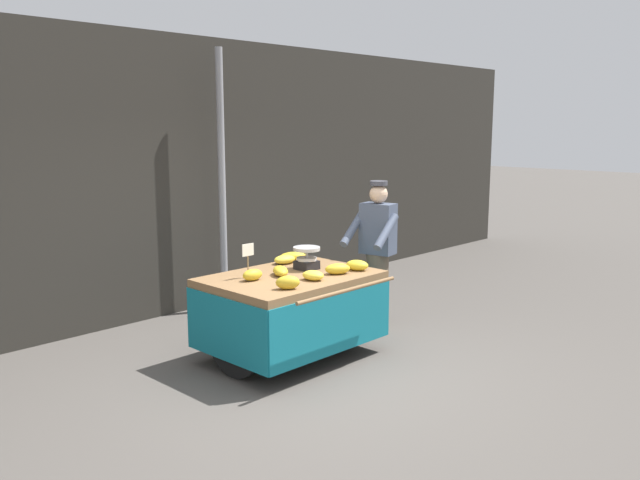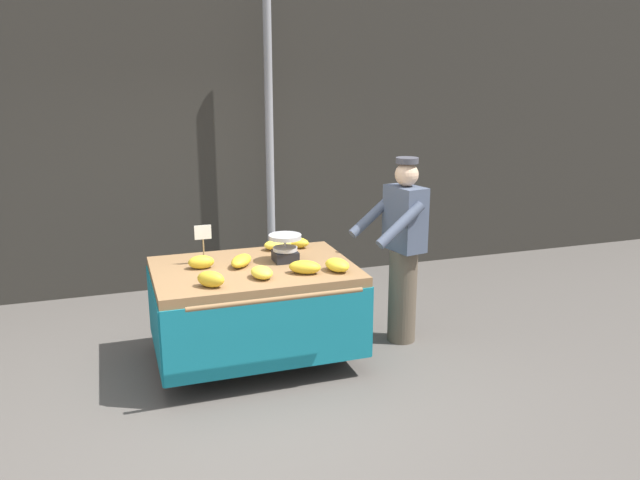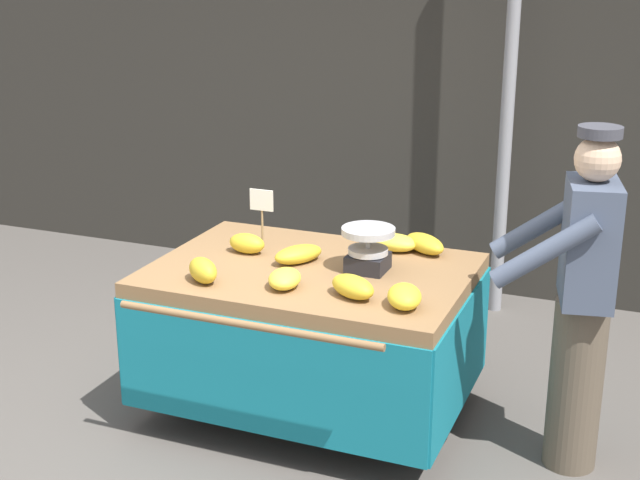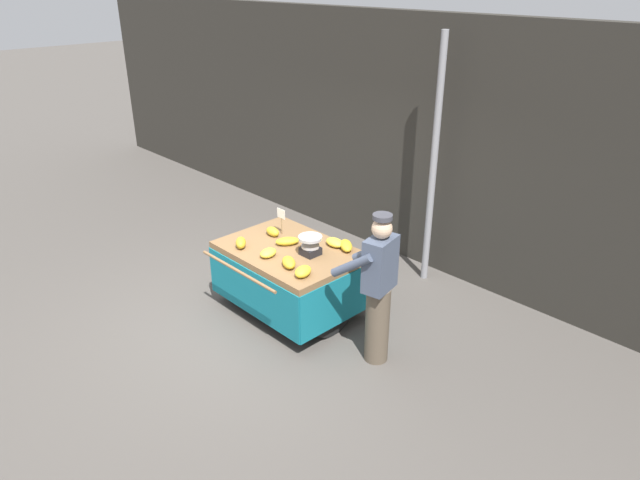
# 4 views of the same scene
# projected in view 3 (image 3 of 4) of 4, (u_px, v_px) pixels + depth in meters

# --- Properties ---
(ground_plane) EXTENTS (60.00, 60.00, 0.00)m
(ground_plane) POSITION_uv_depth(u_px,v_px,m) (228.00, 456.00, 4.56)
(ground_plane) COLOR #514C47
(back_wall) EXTENTS (16.00, 0.24, 3.42)m
(back_wall) POSITION_uv_depth(u_px,v_px,m) (404.00, 57.00, 6.60)
(back_wall) COLOR #2D2B26
(back_wall) RESTS_ON ground
(street_pole) EXTENTS (0.09, 0.09, 3.26)m
(street_pole) POSITION_uv_depth(u_px,v_px,m) (509.00, 82.00, 5.93)
(street_pole) COLOR gray
(street_pole) RESTS_ON ground
(banana_cart) EXTENTS (1.68, 1.39, 0.86)m
(banana_cart) POSITION_uv_depth(u_px,v_px,m) (311.00, 307.00, 4.78)
(banana_cart) COLOR olive
(banana_cart) RESTS_ON ground
(weighing_scale) EXTENTS (0.28, 0.28, 0.24)m
(weighing_scale) POSITION_uv_depth(u_px,v_px,m) (368.00, 249.00, 4.64)
(weighing_scale) COLOR black
(weighing_scale) RESTS_ON banana_cart
(price_sign) EXTENTS (0.14, 0.01, 0.34)m
(price_sign) POSITION_uv_depth(u_px,v_px,m) (262.00, 206.00, 4.95)
(price_sign) COLOR #997A51
(price_sign) RESTS_ON banana_cart
(banana_bunch_0) EXTENTS (0.32, 0.29, 0.10)m
(banana_bunch_0) POSITION_uv_depth(u_px,v_px,m) (425.00, 244.00, 4.94)
(banana_bunch_0) COLOR gold
(banana_bunch_0) RESTS_ON banana_cart
(banana_bunch_1) EXTENTS (0.30, 0.25, 0.11)m
(banana_bunch_1) POSITION_uv_depth(u_px,v_px,m) (353.00, 287.00, 4.30)
(banana_bunch_1) COLOR gold
(banana_bunch_1) RESTS_ON banana_cart
(banana_bunch_2) EXTENTS (0.28, 0.32, 0.09)m
(banana_bunch_2) POSITION_uv_depth(u_px,v_px,m) (298.00, 254.00, 4.78)
(banana_bunch_2) COLOR gold
(banana_bunch_2) RESTS_ON banana_cart
(banana_bunch_3) EXTENTS (0.20, 0.25, 0.09)m
(banana_bunch_3) POSITION_uv_depth(u_px,v_px,m) (285.00, 279.00, 4.42)
(banana_bunch_3) COLOR yellow
(banana_bunch_3) RESTS_ON banana_cart
(banana_bunch_4) EXTENTS (0.27, 0.19, 0.09)m
(banana_bunch_4) POSITION_uv_depth(u_px,v_px,m) (395.00, 243.00, 4.97)
(banana_bunch_4) COLOR yellow
(banana_bunch_4) RESTS_ON banana_cart
(banana_bunch_5) EXTENTS (0.25, 0.23, 0.13)m
(banana_bunch_5) POSITION_uv_depth(u_px,v_px,m) (203.00, 270.00, 4.49)
(banana_bunch_5) COLOR gold
(banana_bunch_5) RESTS_ON banana_cart
(banana_bunch_6) EXTENTS (0.22, 0.14, 0.11)m
(banana_bunch_6) POSITION_uv_depth(u_px,v_px,m) (247.00, 243.00, 4.93)
(banana_bunch_6) COLOR gold
(banana_bunch_6) RESTS_ON banana_cart
(banana_bunch_7) EXTENTS (0.23, 0.28, 0.11)m
(banana_bunch_7) POSITION_uv_depth(u_px,v_px,m) (404.00, 296.00, 4.18)
(banana_bunch_7) COLOR yellow
(banana_bunch_7) RESTS_ON banana_cart
(vendor_person) EXTENTS (0.65, 0.60, 1.71)m
(vendor_person) POSITION_uv_depth(u_px,v_px,m) (581.00, 302.00, 4.23)
(vendor_person) COLOR brown
(vendor_person) RESTS_ON ground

